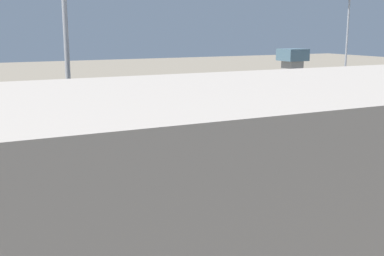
% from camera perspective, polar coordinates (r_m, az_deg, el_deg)
% --- Properties ---
extents(ground_plane, '(400.00, 400.00, 0.00)m').
position_cam_1_polar(ground_plane, '(76.64, 4.63, -1.08)').
color(ground_plane, '#756B5B').
extents(track_bed_0, '(140.00, 2.80, 0.12)m').
position_cam_1_polar(track_bed_0, '(91.74, -1.00, 1.11)').
color(track_bed_0, '#3D3833').
rests_on(track_bed_0, ground_plane).
extents(track_bed_1, '(140.00, 2.80, 0.12)m').
position_cam_1_polar(track_bed_1, '(87.33, 0.40, 0.58)').
color(track_bed_1, '#4C443D').
rests_on(track_bed_1, ground_plane).
extents(track_bed_2, '(140.00, 2.80, 0.12)m').
position_cam_1_polar(track_bed_2, '(82.99, 1.96, -0.02)').
color(track_bed_2, '#4C443D').
rests_on(track_bed_2, ground_plane).
extents(track_bed_3, '(140.00, 2.80, 0.12)m').
position_cam_1_polar(track_bed_3, '(78.72, 3.69, -0.68)').
color(track_bed_3, '#4C443D').
rests_on(track_bed_3, ground_plane).
extents(track_bed_4, '(140.00, 2.80, 0.12)m').
position_cam_1_polar(track_bed_4, '(74.55, 5.61, -1.42)').
color(track_bed_4, '#3D3833').
rests_on(track_bed_4, ground_plane).
extents(track_bed_5, '(140.00, 2.80, 0.12)m').
position_cam_1_polar(track_bed_5, '(70.48, 7.77, -2.24)').
color(track_bed_5, '#3D3833').
rests_on(track_bed_5, ground_plane).
extents(track_bed_6, '(140.00, 2.80, 0.12)m').
position_cam_1_polar(track_bed_6, '(66.54, 10.18, -3.15)').
color(track_bed_6, '#4C443D').
rests_on(track_bed_6, ground_plane).
extents(track_bed_7, '(140.00, 2.80, 0.12)m').
position_cam_1_polar(track_bed_7, '(62.76, 12.89, -4.17)').
color(track_bed_7, '#4C443D').
rests_on(track_bed_7, ground_plane).
extents(train_on_track_4, '(119.80, 3.00, 5.00)m').
position_cam_1_polar(train_on_track_4, '(74.10, 5.77, 0.53)').
color(train_on_track_4, silver).
rests_on(train_on_track_4, ground_plane).
extents(train_on_track_3, '(47.20, 3.06, 5.00)m').
position_cam_1_polar(train_on_track_3, '(84.19, 10.20, 1.74)').
color(train_on_track_3, '#A8AAB2').
rests_on(train_on_track_3, ground_plane).
extents(train_on_track_1, '(71.40, 3.00, 3.80)m').
position_cam_1_polar(train_on_track_1, '(96.87, 10.45, 2.66)').
color(train_on_track_1, silver).
rests_on(train_on_track_1, ground_plane).
extents(train_on_track_2, '(71.40, 3.06, 5.00)m').
position_cam_1_polar(train_on_track_2, '(74.47, -14.07, 0.27)').
color(train_on_track_2, '#B7BABF').
rests_on(train_on_track_2, ground_plane).
extents(train_on_track_7, '(119.80, 3.00, 5.00)m').
position_cam_1_polar(train_on_track_7, '(61.24, 11.97, -2.04)').
color(train_on_track_7, '#B7BABF').
rests_on(train_on_track_7, ground_plane).
extents(train_on_track_5, '(10.00, 3.00, 5.00)m').
position_cam_1_polar(train_on_track_5, '(70.61, 8.53, -0.49)').
color(train_on_track_5, gold).
rests_on(train_on_track_5, ground_plane).
extents(light_mast_0, '(2.80, 0.70, 24.82)m').
position_cam_1_polar(light_mast_0, '(118.22, 17.98, 10.71)').
color(light_mast_0, '#9EA0A5').
rests_on(light_mast_0, ground_plane).
extents(light_mast_1, '(2.80, 0.70, 27.58)m').
position_cam_1_polar(light_mast_1, '(43.58, -14.83, 12.17)').
color(light_mast_1, '#9EA0A5').
rests_on(light_mast_1, ground_plane).
extents(maintenance_shed, '(55.25, 18.00, 13.56)m').
position_cam_1_polar(maintenance_shed, '(34.27, 15.75, -5.92)').
color(maintenance_shed, '#9E9389').
rests_on(maintenance_shed, ground_plane).
extents(control_tower, '(6.00, 6.00, 11.99)m').
position_cam_1_polar(control_tower, '(125.68, 11.81, 6.96)').
color(control_tower, gray).
rests_on(control_tower, ground_plane).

